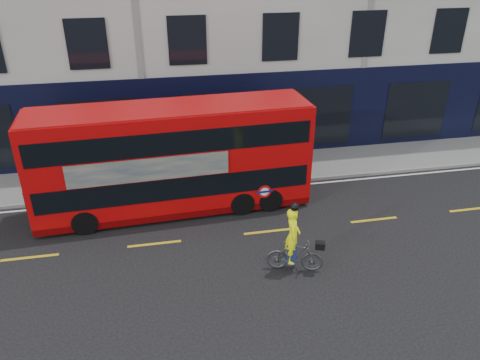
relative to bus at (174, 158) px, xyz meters
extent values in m
plane|color=black|center=(-0.95, -3.80, -2.08)|extent=(120.00, 120.00, 0.00)
cube|color=slate|center=(-0.95, 2.70, -2.02)|extent=(60.00, 3.00, 0.12)
cube|color=gray|center=(-0.95, 1.20, -2.02)|extent=(60.00, 0.12, 0.13)
cube|color=black|center=(-0.95, 4.18, -0.08)|extent=(50.00, 0.08, 4.00)
cube|color=silver|center=(-0.95, 0.90, -2.08)|extent=(58.00, 0.10, 0.01)
cube|color=#BC0708|center=(-0.04, 0.00, 0.13)|extent=(10.10, 2.72, 3.59)
cube|color=#5E0304|center=(-0.04, 0.00, -1.81)|extent=(10.10, 2.67, 0.27)
cube|color=black|center=(-0.04, 0.00, -0.67)|extent=(9.70, 2.74, 0.82)
cube|color=black|center=(-0.04, 0.00, 1.06)|extent=(9.70, 2.74, 0.82)
cube|color=#9B0B0C|center=(-0.04, 0.00, 1.94)|extent=(9.89, 2.62, 0.07)
cube|color=black|center=(4.98, 0.22, -0.67)|extent=(0.13, 2.05, 0.82)
cube|color=black|center=(4.98, 0.22, 1.06)|extent=(0.13, 2.05, 0.82)
cube|color=black|center=(-5.06, -0.22, -0.67)|extent=(0.13, 2.05, 0.82)
cube|color=tan|center=(-0.90, -1.21, 0.19)|extent=(5.45, 0.28, 0.82)
cylinder|color=red|center=(3.19, -1.02, -1.17)|extent=(0.51, 0.04, 0.51)
cylinder|color=white|center=(3.19, -1.03, -1.17)|extent=(0.33, 0.03, 0.33)
cube|color=#0C1459|center=(3.19, -1.03, -1.17)|extent=(0.64, 0.05, 0.08)
cylinder|color=black|center=(3.41, 0.15, -1.63)|extent=(1.01, 2.36, 0.91)
cylinder|color=black|center=(2.32, 0.11, -1.63)|extent=(1.01, 2.36, 0.91)
cylinder|color=black|center=(-3.31, -0.15, -1.63)|extent=(1.01, 2.36, 0.91)
imported|color=#434648|center=(3.30, -4.54, -1.55)|extent=(1.82, 1.01, 1.06)
imported|color=#E9F70A|center=(3.20, -4.51, -0.81)|extent=(0.62, 0.77, 1.82)
cube|color=black|center=(4.00, -4.77, -1.11)|extent=(0.34, 0.30, 0.22)
cube|color=#1B2348|center=(3.20, -4.51, -1.42)|extent=(0.41, 0.46, 0.71)
sphere|color=black|center=(3.20, -4.51, 0.18)|extent=(0.26, 0.26, 0.26)
camera|label=1|loc=(-0.62, -15.75, 7.07)|focal=35.00mm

